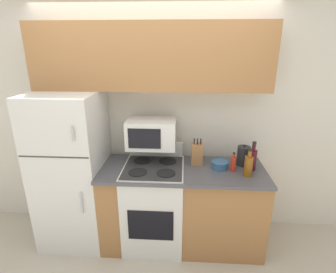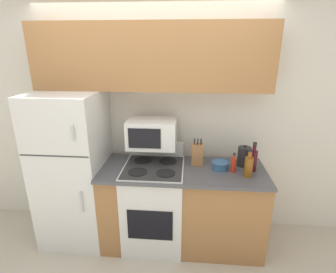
{
  "view_description": "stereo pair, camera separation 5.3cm",
  "coord_description": "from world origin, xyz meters",
  "px_view_note": "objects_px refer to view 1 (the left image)",
  "views": [
    {
      "loc": [
        0.34,
        -2.12,
        2.09
      ],
      "look_at": [
        0.19,
        0.29,
        1.25
      ],
      "focal_mm": 28.0,
      "sensor_mm": 36.0,
      "label": 1
    },
    {
      "loc": [
        0.39,
        -2.12,
        2.09
      ],
      "look_at": [
        0.19,
        0.29,
        1.25
      ],
      "focal_mm": 28.0,
      "sensor_mm": 36.0,
      "label": 2
    }
  ],
  "objects_px": {
    "bottle_hot_sauce": "(233,164)",
    "kettle": "(243,156)",
    "bowl": "(220,164)",
    "bottle_whiskey": "(248,165)",
    "refrigerator": "(73,170)",
    "stove": "(154,204)",
    "knife_block": "(197,154)",
    "microwave": "(151,133)",
    "bottle_wine_red": "(253,159)"
  },
  "relations": [
    {
      "from": "knife_block",
      "to": "kettle",
      "type": "distance_m",
      "value": 0.48
    },
    {
      "from": "refrigerator",
      "to": "bottle_whiskey",
      "type": "relative_size",
      "value": 5.94
    },
    {
      "from": "bowl",
      "to": "bottle_hot_sauce",
      "type": "distance_m",
      "value": 0.14
    },
    {
      "from": "bowl",
      "to": "kettle",
      "type": "relative_size",
      "value": 0.79
    },
    {
      "from": "stove",
      "to": "bottle_hot_sauce",
      "type": "height_order",
      "value": "bottle_hot_sauce"
    },
    {
      "from": "stove",
      "to": "bottle_wine_red",
      "type": "height_order",
      "value": "bottle_wine_red"
    },
    {
      "from": "knife_block",
      "to": "bottle_whiskey",
      "type": "height_order",
      "value": "knife_block"
    },
    {
      "from": "bottle_whiskey",
      "to": "knife_block",
      "type": "bearing_deg",
      "value": 154.88
    },
    {
      "from": "refrigerator",
      "to": "bottle_wine_red",
      "type": "distance_m",
      "value": 1.88
    },
    {
      "from": "microwave",
      "to": "bottle_whiskey",
      "type": "bearing_deg",
      "value": -15.19
    },
    {
      "from": "stove",
      "to": "bottle_wine_red",
      "type": "relative_size",
      "value": 3.58
    },
    {
      "from": "bowl",
      "to": "bottle_hot_sauce",
      "type": "bearing_deg",
      "value": -24.12
    },
    {
      "from": "stove",
      "to": "bottle_hot_sauce",
      "type": "relative_size",
      "value": 5.37
    },
    {
      "from": "microwave",
      "to": "bottle_wine_red",
      "type": "height_order",
      "value": "microwave"
    },
    {
      "from": "stove",
      "to": "knife_block",
      "type": "relative_size",
      "value": 3.69
    },
    {
      "from": "bottle_wine_red",
      "to": "bowl",
      "type": "bearing_deg",
      "value": 177.97
    },
    {
      "from": "refrigerator",
      "to": "stove",
      "type": "distance_m",
      "value": 0.95
    },
    {
      "from": "bottle_hot_sauce",
      "to": "bowl",
      "type": "bearing_deg",
      "value": 155.88
    },
    {
      "from": "bowl",
      "to": "bottle_wine_red",
      "type": "bearing_deg",
      "value": -2.03
    },
    {
      "from": "stove",
      "to": "bottle_whiskey",
      "type": "xyz_separation_m",
      "value": [
        0.93,
        -0.12,
        0.54
      ]
    },
    {
      "from": "stove",
      "to": "microwave",
      "type": "relative_size",
      "value": 2.13
    },
    {
      "from": "microwave",
      "to": "stove",
      "type": "bearing_deg",
      "value": -77.18
    },
    {
      "from": "microwave",
      "to": "bowl",
      "type": "height_order",
      "value": "microwave"
    },
    {
      "from": "bottle_hot_sauce",
      "to": "kettle",
      "type": "bearing_deg",
      "value": 49.58
    },
    {
      "from": "microwave",
      "to": "bottle_whiskey",
      "type": "height_order",
      "value": "microwave"
    },
    {
      "from": "refrigerator",
      "to": "bottle_wine_red",
      "type": "relative_size",
      "value": 5.54
    },
    {
      "from": "microwave",
      "to": "kettle",
      "type": "xyz_separation_m",
      "value": [
        0.96,
        -0.02,
        -0.22
      ]
    },
    {
      "from": "bowl",
      "to": "bottle_hot_sauce",
      "type": "height_order",
      "value": "bottle_hot_sauce"
    },
    {
      "from": "refrigerator",
      "to": "knife_block",
      "type": "bearing_deg",
      "value": 3.17
    },
    {
      "from": "bottle_wine_red",
      "to": "refrigerator",
      "type": "bearing_deg",
      "value": 179.48
    },
    {
      "from": "microwave",
      "to": "bottle_wine_red",
      "type": "xyz_separation_m",
      "value": [
        1.03,
        -0.13,
        -0.2
      ]
    },
    {
      "from": "knife_block",
      "to": "refrigerator",
      "type": "bearing_deg",
      "value": -176.83
    },
    {
      "from": "stove",
      "to": "bowl",
      "type": "bearing_deg",
      "value": 2.49
    },
    {
      "from": "bottle_hot_sauce",
      "to": "kettle",
      "type": "distance_m",
      "value": 0.2
    },
    {
      "from": "bottle_hot_sauce",
      "to": "kettle",
      "type": "relative_size",
      "value": 0.87
    },
    {
      "from": "bowl",
      "to": "bottle_whiskey",
      "type": "bearing_deg",
      "value": -30.45
    },
    {
      "from": "refrigerator",
      "to": "bottle_hot_sauce",
      "type": "bearing_deg",
      "value": -2.07
    },
    {
      "from": "bottle_whiskey",
      "to": "stove",
      "type": "bearing_deg",
      "value": 172.81
    },
    {
      "from": "refrigerator",
      "to": "bottle_hot_sauce",
      "type": "height_order",
      "value": "refrigerator"
    },
    {
      "from": "stove",
      "to": "kettle",
      "type": "distance_m",
      "value": 1.08
    },
    {
      "from": "kettle",
      "to": "bottle_whiskey",
      "type": "bearing_deg",
      "value": -90.62
    },
    {
      "from": "knife_block",
      "to": "bowl",
      "type": "bearing_deg",
      "value": -18.82
    },
    {
      "from": "bottle_wine_red",
      "to": "knife_block",
      "type": "bearing_deg",
      "value": 170.7
    },
    {
      "from": "refrigerator",
      "to": "knife_block",
      "type": "xyz_separation_m",
      "value": [
        1.32,
        0.07,
        0.19
      ]
    },
    {
      "from": "refrigerator",
      "to": "microwave",
      "type": "height_order",
      "value": "refrigerator"
    },
    {
      "from": "knife_block",
      "to": "kettle",
      "type": "relative_size",
      "value": 1.27
    },
    {
      "from": "bowl",
      "to": "bottle_wine_red",
      "type": "distance_m",
      "value": 0.33
    },
    {
      "from": "knife_block",
      "to": "bottle_wine_red",
      "type": "xyz_separation_m",
      "value": [
        0.55,
        -0.09,
        0.0
      ]
    },
    {
      "from": "bottle_whiskey",
      "to": "bottle_wine_red",
      "type": "height_order",
      "value": "bottle_wine_red"
    },
    {
      "from": "refrigerator",
      "to": "bowl",
      "type": "height_order",
      "value": "refrigerator"
    }
  ]
}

